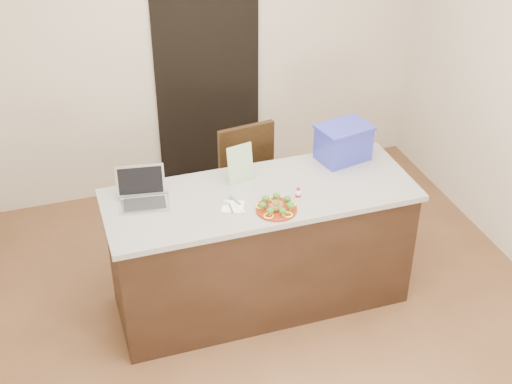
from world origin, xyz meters
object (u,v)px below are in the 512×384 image
object	(u,v)px
plate	(276,209)
napkin	(233,207)
island	(261,248)
yogurt_bottle	(298,194)
chair	(251,184)
blue_box	(343,142)
laptop	(143,192)

from	to	relation	value
plate	napkin	distance (m)	0.28
island	yogurt_bottle	xyz separation A→B (m)	(0.21, -0.14, 0.49)
napkin	chair	bearing A→B (deg)	64.50
napkin	island	bearing A→B (deg)	25.07
plate	chair	size ratio (longest dim) A/B	0.26
chair	blue_box	bearing A→B (deg)	-43.52
blue_box	chair	xyz separation A→B (m)	(-0.55, 0.40, -0.48)
island	napkin	size ratio (longest dim) A/B	15.11
napkin	laptop	distance (m)	0.59
plate	laptop	bearing A→B (deg)	154.28
island	laptop	distance (m)	0.92
plate	chair	bearing A→B (deg)	82.94
blue_box	napkin	bearing A→B (deg)	-171.10
blue_box	chair	world-z (taller)	blue_box
yogurt_bottle	blue_box	xyz separation A→B (m)	(0.48, 0.38, 0.10)
chair	yogurt_bottle	bearing A→B (deg)	-92.27
island	blue_box	distance (m)	0.94
yogurt_bottle	island	bearing A→B (deg)	145.74
island	napkin	bearing A→B (deg)	-154.93
island	plate	xyz separation A→B (m)	(0.03, -0.23, 0.47)
island	chair	world-z (taller)	chair
island	laptop	size ratio (longest dim) A/B	6.06
laptop	blue_box	size ratio (longest dim) A/B	0.84
yogurt_bottle	blue_box	bearing A→B (deg)	38.50
island	yogurt_bottle	bearing A→B (deg)	-34.26
napkin	chair	world-z (taller)	chair
island	napkin	world-z (taller)	napkin
laptop	napkin	bearing A→B (deg)	-17.23
island	napkin	xyz separation A→B (m)	(-0.22, -0.10, 0.46)
plate	chair	world-z (taller)	chair
plate	yogurt_bottle	bearing A→B (deg)	25.65
napkin	plate	bearing A→B (deg)	-26.06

